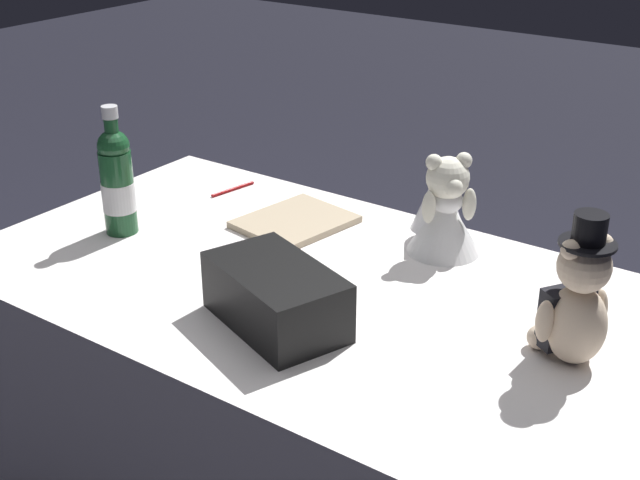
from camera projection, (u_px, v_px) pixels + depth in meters
name	position (u px, v px, depth m)	size (l,w,h in m)	color
reception_table	(320.00, 421.00, 1.94)	(1.55, 0.86, 0.71)	white
teddy_bear_groom	(576.00, 302.00, 1.48)	(0.14, 0.13, 0.29)	beige
teddy_bear_bride	(443.00, 208.00, 1.90)	(0.21, 0.21, 0.23)	white
champagne_bottle	(117.00, 180.00, 1.97)	(0.08, 0.08, 0.31)	#1A4A27
signing_pen	(234.00, 189.00, 2.26)	(0.03, 0.14, 0.01)	maroon
gift_case_black	(276.00, 296.00, 1.61)	(0.33, 0.26, 0.12)	black
guestbook	(295.00, 222.00, 2.05)	(0.21, 0.25, 0.02)	tan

